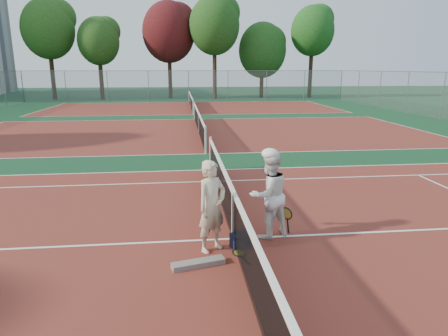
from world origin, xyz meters
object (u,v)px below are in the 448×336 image
object	(u,v)px
sports_bag_purple	(243,238)
water_bottle	(253,240)
player_a	(212,206)
racket_red	(208,234)
racket_spare	(239,253)
racket_black_held	(286,221)
player_b	(269,195)
net_main	(233,214)
sports_bag_navy	(240,241)

from	to	relation	value
sports_bag_purple	water_bottle	xyz separation A→B (m)	(0.18, -0.14, 0.02)
sports_bag_purple	water_bottle	size ratio (longest dim) A/B	1.04
player_a	racket_red	size ratio (longest dim) A/B	2.84
player_a	sports_bag_purple	world-z (taller)	player_a
racket_spare	racket_black_held	bearing A→B (deg)	-70.40
racket_spare	water_bottle	distance (m)	0.41
player_a	player_b	xyz separation A→B (m)	(1.15, 0.50, 0.02)
water_bottle	net_main	bearing A→B (deg)	128.70
player_b	net_main	bearing A→B (deg)	-18.04
racket_black_held	racket_spare	bearing A→B (deg)	-14.52
racket_black_held	player_a	bearing A→B (deg)	-30.77
player_a	sports_bag_purple	xyz separation A→B (m)	(0.59, 0.15, -0.72)
racket_black_held	sports_bag_navy	xyz separation A→B (m)	(-1.00, -0.46, -0.16)
net_main	racket_black_held	xyz separation A→B (m)	(1.09, 0.07, -0.22)
sports_bag_navy	water_bottle	bearing A→B (deg)	-6.63
player_b	sports_bag_purple	distance (m)	0.99
net_main	racket_black_held	distance (m)	1.11
player_a	water_bottle	size ratio (longest dim) A/B	5.62
racket_spare	net_main	bearing A→B (deg)	-12.20
racket_black_held	sports_bag_navy	distance (m)	1.11
racket_spare	sports_bag_navy	world-z (taller)	sports_bag_navy
racket_red	water_bottle	size ratio (longest dim) A/B	1.98
net_main	water_bottle	size ratio (longest dim) A/B	36.60
net_main	racket_spare	xyz separation A→B (m)	(0.03, -0.65, -0.49)
net_main	player_b	world-z (taller)	player_b
net_main	racket_red	distance (m)	0.69
racket_black_held	sports_bag_navy	size ratio (longest dim) A/B	1.70
player_b	sports_bag_purple	xyz separation A→B (m)	(-0.56, -0.35, -0.73)
racket_spare	player_a	bearing A→B (deg)	49.52
player_a	player_b	bearing A→B (deg)	-14.27
sports_bag_purple	player_a	bearing A→B (deg)	-165.90
net_main	racket_red	xyz separation A→B (m)	(-0.51, -0.41, -0.21)
net_main	sports_bag_purple	size ratio (longest dim) A/B	35.29
player_a	water_bottle	xyz separation A→B (m)	(0.77, 0.01, -0.69)
racket_black_held	sports_bag_purple	distance (m)	1.01
racket_spare	sports_bag_purple	bearing A→B (deg)	-32.99
racket_red	racket_spare	size ratio (longest dim) A/B	0.99
sports_bag_purple	water_bottle	bearing A→B (deg)	-37.39
sports_bag_navy	sports_bag_purple	xyz separation A→B (m)	(0.06, 0.11, -0.01)
racket_red	racket_spare	distance (m)	0.65
player_b	racket_spare	size ratio (longest dim) A/B	2.87
racket_black_held	sports_bag_navy	world-z (taller)	racket_black_held
racket_black_held	sports_bag_purple	bearing A→B (deg)	-28.31
sports_bag_navy	racket_red	bearing A→B (deg)	-177.90
net_main	racket_spare	size ratio (longest dim) A/B	18.30
player_b	sports_bag_purple	world-z (taller)	player_b
player_b	sports_bag_navy	distance (m)	1.06
net_main	racket_black_held	world-z (taller)	net_main
sports_bag_navy	racket_black_held	bearing A→B (deg)	24.89
racket_spare	water_bottle	bearing A→B (deg)	-67.16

